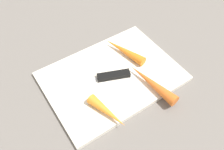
% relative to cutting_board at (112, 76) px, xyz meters
% --- Properties ---
extents(ground_plane, '(1.40, 1.40, 0.00)m').
position_rel_cutting_board_xyz_m(ground_plane, '(0.00, 0.00, -0.01)').
color(ground_plane, slate).
extents(cutting_board, '(0.36, 0.26, 0.01)m').
position_rel_cutting_board_xyz_m(cutting_board, '(0.00, 0.00, 0.00)').
color(cutting_board, silver).
rests_on(cutting_board, ground_plane).
extents(knife, '(0.19, 0.09, 0.01)m').
position_rel_cutting_board_xyz_m(knife, '(0.01, 0.00, 0.01)').
color(knife, '#B7B7BC').
rests_on(knife, cutting_board).
extents(carrot_longest, '(0.05, 0.16, 0.03)m').
position_rel_cutting_board_xyz_m(carrot_longest, '(-0.06, 0.09, 0.02)').
color(carrot_longest, orange).
rests_on(carrot_longest, cutting_board).
extents(carrot_medium, '(0.06, 0.14, 0.03)m').
position_rel_cutting_board_xyz_m(carrot_medium, '(-0.07, -0.05, 0.02)').
color(carrot_medium, orange).
rests_on(carrot_medium, cutting_board).
extents(carrot_shortest, '(0.05, 0.11, 0.03)m').
position_rel_cutting_board_xyz_m(carrot_shortest, '(0.08, 0.10, 0.02)').
color(carrot_shortest, orange).
rests_on(carrot_shortest, cutting_board).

